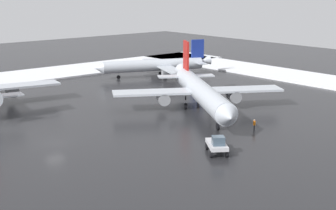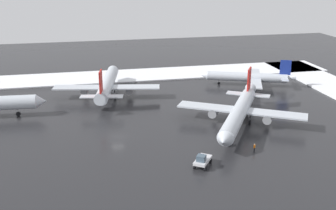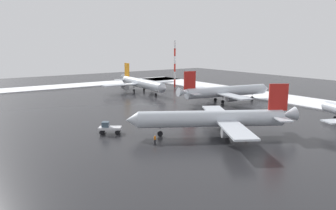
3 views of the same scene
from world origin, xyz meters
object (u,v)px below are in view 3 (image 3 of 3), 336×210
(airplane_parked_starboard, at_px, (225,91))
(airplane_far_rear, at_px, (215,119))
(pushback_tug, at_px, (109,127))
(antenna_mast, at_px, (175,64))
(airplane_foreground_jet, at_px, (141,83))
(ground_crew_by_nose_gear, at_px, (155,139))
(ground_crew_mid_apron, at_px, (246,131))

(airplane_parked_starboard, bearing_deg, airplane_far_rear, -126.88)
(pushback_tug, distance_m, antenna_mast, 77.22)
(airplane_parked_starboard, relative_size, antenna_mast, 1.74)
(airplane_far_rear, bearing_deg, airplane_foreground_jet, -76.00)
(airplane_far_rear, height_order, ground_crew_by_nose_gear, airplane_far_rear)
(ground_crew_mid_apron, distance_m, antenna_mast, 78.53)
(ground_crew_mid_apron, bearing_deg, airplane_parked_starboard, 120.77)
(airplane_parked_starboard, height_order, pushback_tug, airplane_parked_starboard)
(pushback_tug, relative_size, ground_crew_mid_apron, 2.94)
(airplane_parked_starboard, height_order, ground_crew_by_nose_gear, airplane_parked_starboard)
(airplane_far_rear, height_order, ground_crew_mid_apron, airplane_far_rear)
(airplane_far_rear, distance_m, airplane_foreground_jet, 63.32)
(pushback_tug, height_order, antenna_mast, antenna_mast)
(airplane_far_rear, relative_size, ground_crew_mid_apron, 18.58)
(airplane_far_rear, relative_size, airplane_foreground_jet, 0.89)
(airplane_parked_starboard, height_order, antenna_mast, antenna_mast)
(airplane_foreground_jet, xyz_separation_m, pushback_tug, (-46.90, 35.70, -2.21))
(airplane_far_rear, xyz_separation_m, ground_crew_mid_apron, (-4.10, -4.94, -2.50))
(airplane_parked_starboard, distance_m, pushback_tug, 48.68)
(antenna_mast, bearing_deg, ground_crew_by_nose_gear, 141.06)
(airplane_far_rear, bearing_deg, ground_crew_by_nose_gear, 22.51)
(pushback_tug, bearing_deg, airplane_parked_starboard, -129.37)
(airplane_parked_starboard, bearing_deg, antenna_mast, 87.86)
(pushback_tug, height_order, ground_crew_mid_apron, pushback_tug)
(pushback_tug, distance_m, ground_crew_mid_apron, 28.43)
(airplane_foreground_jet, height_order, antenna_mast, antenna_mast)
(airplane_parked_starboard, distance_m, antenna_mast, 40.94)
(airplane_foreground_jet, height_order, ground_crew_by_nose_gear, airplane_foreground_jet)
(ground_crew_mid_apron, distance_m, ground_crew_by_nose_gear, 19.27)
(pushback_tug, distance_m, ground_crew_by_nose_gear, 12.33)
(airplane_parked_starboard, distance_m, ground_crew_mid_apron, 39.65)
(ground_crew_mid_apron, relative_size, antenna_mast, 0.09)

